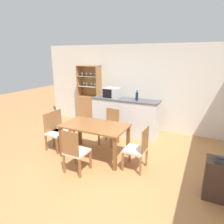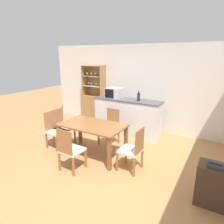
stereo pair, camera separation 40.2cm
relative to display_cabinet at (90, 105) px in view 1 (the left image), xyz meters
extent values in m
plane|color=#B27A47|center=(1.73, -2.44, -0.59)|extent=(18.00, 18.00, 0.00)
cube|color=silver|center=(1.73, 0.19, 0.69)|extent=(6.80, 0.06, 2.55)
cube|color=silver|center=(1.51, -0.49, -0.08)|extent=(1.91, 0.52, 1.01)
cube|color=#4C4C51|center=(1.51, -0.49, 0.43)|extent=(1.94, 0.55, 0.03)
cube|color=#A37042|center=(0.00, -0.01, -0.14)|extent=(0.76, 0.35, 0.89)
cube|color=#A37042|center=(0.00, 0.16, 0.81)|extent=(0.76, 0.02, 1.01)
cube|color=#A37042|center=(-0.37, -0.01, 0.81)|extent=(0.02, 0.35, 1.01)
cube|color=#A37042|center=(0.37, -0.01, 0.81)|extent=(0.02, 0.35, 1.01)
cube|color=#A37042|center=(0.00, -0.01, 1.31)|extent=(0.76, 0.35, 0.02)
cube|color=silver|center=(0.00, -0.01, 0.64)|extent=(0.71, 0.30, 0.01)
cube|color=silver|center=(0.00, -0.01, 0.97)|extent=(0.71, 0.30, 0.01)
cylinder|color=silver|center=(-0.23, 0.03, 0.65)|extent=(0.04, 0.04, 0.01)
cylinder|color=silver|center=(-0.23, 0.03, 0.68)|extent=(0.01, 0.01, 0.06)
sphere|color=silver|center=(-0.23, 0.03, 0.73)|extent=(0.06, 0.06, 0.06)
cylinder|color=silver|center=(-0.23, -0.05, 0.98)|extent=(0.04, 0.04, 0.01)
cylinder|color=silver|center=(-0.23, -0.05, 1.01)|extent=(0.01, 0.01, 0.06)
sphere|color=silver|center=(-0.23, -0.05, 1.06)|extent=(0.06, 0.06, 0.06)
cylinder|color=silver|center=(-0.08, -0.03, 0.65)|extent=(0.04, 0.04, 0.01)
cylinder|color=silver|center=(-0.08, -0.03, 0.68)|extent=(0.01, 0.01, 0.06)
sphere|color=silver|center=(-0.08, -0.03, 0.73)|extent=(0.06, 0.06, 0.06)
cylinder|color=silver|center=(-0.08, -0.03, 0.98)|extent=(0.04, 0.04, 0.01)
cylinder|color=silver|center=(-0.08, -0.03, 1.01)|extent=(0.01, 0.01, 0.06)
sphere|color=silver|center=(-0.08, -0.03, 1.06)|extent=(0.06, 0.06, 0.06)
cylinder|color=silver|center=(0.08, 0.03, 0.65)|extent=(0.04, 0.04, 0.01)
cylinder|color=silver|center=(0.08, 0.03, 0.68)|extent=(0.01, 0.01, 0.06)
sphere|color=silver|center=(0.08, 0.03, 0.73)|extent=(0.06, 0.06, 0.06)
cylinder|color=silver|center=(0.08, 0.00, 0.98)|extent=(0.04, 0.04, 0.01)
cylinder|color=silver|center=(0.08, 0.00, 1.01)|extent=(0.01, 0.01, 0.06)
sphere|color=silver|center=(0.08, 0.00, 1.06)|extent=(0.06, 0.06, 0.06)
cylinder|color=silver|center=(0.23, -0.02, 0.65)|extent=(0.04, 0.04, 0.01)
cylinder|color=silver|center=(0.23, -0.02, 0.68)|extent=(0.01, 0.01, 0.06)
sphere|color=silver|center=(0.23, -0.02, 0.73)|extent=(0.06, 0.06, 0.06)
cylinder|color=silver|center=(0.23, 0.02, 0.98)|extent=(0.04, 0.04, 0.01)
cylinder|color=silver|center=(0.23, 0.02, 1.01)|extent=(0.01, 0.01, 0.06)
sphere|color=silver|center=(0.23, 0.02, 1.06)|extent=(0.06, 0.06, 0.06)
cube|color=brown|center=(1.41, -2.06, 0.14)|extent=(1.44, 0.84, 0.04)
cube|color=brown|center=(0.75, -2.42, -0.23)|extent=(0.07, 0.07, 0.71)
cube|color=brown|center=(2.07, -2.42, -0.23)|extent=(0.07, 0.07, 0.71)
cube|color=brown|center=(0.75, -1.70, -0.23)|extent=(0.07, 0.07, 0.71)
cube|color=brown|center=(2.07, -1.70, -0.23)|extent=(0.07, 0.07, 0.71)
cube|color=beige|center=(0.41, -2.19, -0.17)|extent=(0.44, 0.44, 0.05)
cube|color=#936038|center=(0.22, -2.17, 0.08)|extent=(0.05, 0.38, 0.47)
cube|color=#936038|center=(0.61, -2.02, -0.39)|extent=(0.04, 0.04, 0.39)
cube|color=#936038|center=(0.58, -2.39, -0.39)|extent=(0.04, 0.04, 0.39)
cube|color=#936038|center=(0.24, -1.99, -0.39)|extent=(0.04, 0.04, 0.39)
cube|color=#936038|center=(0.21, -2.36, -0.39)|extent=(0.04, 0.04, 0.39)
cube|color=beige|center=(1.41, -2.76, -0.17)|extent=(0.42, 0.42, 0.05)
cube|color=#936038|center=(1.41, -2.96, 0.08)|extent=(0.38, 0.03, 0.47)
cube|color=#936038|center=(1.23, -2.57, -0.39)|extent=(0.04, 0.04, 0.39)
cube|color=#936038|center=(1.60, -2.58, -0.39)|extent=(0.04, 0.04, 0.39)
cube|color=#936038|center=(1.22, -2.94, -0.39)|extent=(0.04, 0.04, 0.39)
cube|color=#936038|center=(1.59, -2.95, -0.39)|extent=(0.04, 0.04, 0.39)
cube|color=beige|center=(1.41, -1.37, -0.17)|extent=(0.44, 0.44, 0.05)
cube|color=#936038|center=(1.43, -1.17, 0.08)|extent=(0.38, 0.05, 0.47)
cube|color=#936038|center=(1.58, -1.57, -0.39)|extent=(0.04, 0.04, 0.39)
cube|color=#936038|center=(1.21, -1.54, -0.39)|extent=(0.04, 0.04, 0.39)
cube|color=#936038|center=(1.61, -1.19, -0.39)|extent=(0.04, 0.04, 0.39)
cube|color=#936038|center=(1.24, -1.17, -0.39)|extent=(0.04, 0.04, 0.39)
cube|color=beige|center=(2.41, -2.19, -0.17)|extent=(0.42, 0.42, 0.05)
cube|color=#936038|center=(2.60, -2.20, 0.08)|extent=(0.03, 0.38, 0.47)
cube|color=#936038|center=(2.22, -2.37, -0.39)|extent=(0.04, 0.04, 0.39)
cube|color=#936038|center=(2.23, -2.00, -0.39)|extent=(0.04, 0.04, 0.39)
cube|color=#936038|center=(2.59, -2.38, -0.39)|extent=(0.04, 0.04, 0.39)
cube|color=#936038|center=(2.60, -2.01, -0.39)|extent=(0.04, 0.04, 0.39)
cube|color=beige|center=(0.41, -1.94, -0.17)|extent=(0.42, 0.42, 0.05)
cube|color=#936038|center=(0.22, -1.94, 0.08)|extent=(0.03, 0.38, 0.47)
cube|color=#936038|center=(0.59, -1.75, -0.39)|extent=(0.04, 0.04, 0.39)
cube|color=#936038|center=(0.60, -2.12, -0.39)|extent=(0.04, 0.04, 0.39)
cube|color=#936038|center=(0.22, -1.76, -0.39)|extent=(0.04, 0.04, 0.39)
cube|color=#936038|center=(0.23, -2.13, -0.39)|extent=(0.04, 0.04, 0.39)
cube|color=#B7BABF|center=(1.08, -0.50, 0.59)|extent=(0.45, 0.38, 0.29)
cube|color=black|center=(1.02, -0.69, 0.59)|extent=(0.29, 0.01, 0.25)
cylinder|color=#141E38|center=(1.85, -0.53, 0.56)|extent=(0.08, 0.08, 0.21)
cylinder|color=#141E38|center=(1.85, -0.53, 0.69)|extent=(0.03, 0.03, 0.06)
cube|color=#38383D|center=(3.91, -2.46, 0.10)|extent=(0.22, 0.18, 0.06)
cylinder|color=#38383D|center=(3.91, -2.50, 0.15)|extent=(0.20, 0.03, 0.03)
camera|label=1|loc=(3.56, -5.65, 1.65)|focal=32.00mm
camera|label=2|loc=(3.91, -5.46, 1.65)|focal=32.00mm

